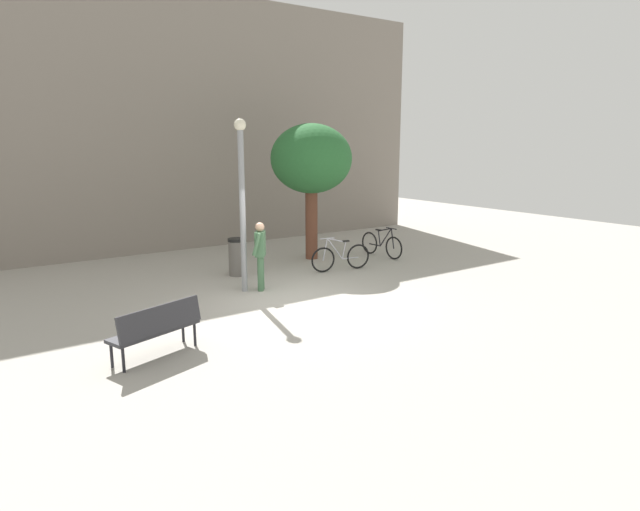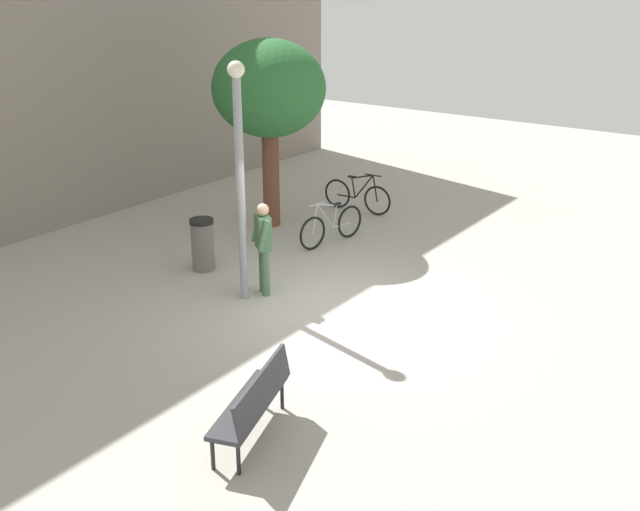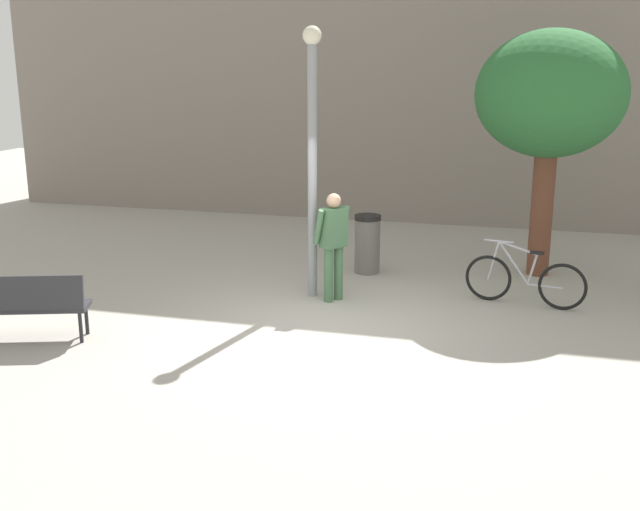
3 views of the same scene
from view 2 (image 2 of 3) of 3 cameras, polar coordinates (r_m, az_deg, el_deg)
The scene contains 9 objects.
ground_plane at distance 12.77m, azimuth 0.73°, elevation -3.96°, with size 36.00×36.00×0.00m, color #A8A399.
building_facade at distance 17.71m, azimuth -22.55°, elevation 15.45°, with size 19.74×2.00×8.29m, color gray.
lamppost at distance 12.40m, azimuth -6.18°, elevation 6.76°, with size 0.28×0.28×4.08m.
person_by_lamppost at distance 12.98m, azimuth -4.39°, elevation 1.02°, with size 0.53×0.61×1.67m.
park_bench at distance 9.16m, azimuth -5.02°, elevation -10.97°, with size 1.67×0.95×0.92m.
plaza_tree at distance 16.22m, azimuth -3.95°, elevation 12.53°, with size 2.44×2.44×4.10m.
bicycle_silver at distance 15.59m, azimuth 0.87°, elevation 2.27°, with size 1.79×0.37×0.97m.
bicycle_black at distance 17.76m, azimuth 2.89°, elevation 4.59°, with size 0.13×1.81×0.97m.
trash_bin at distance 14.34m, azimuth -9.00°, elevation 0.85°, with size 0.46×0.46×1.02m.
Camera 2 is at (-9.49, -6.63, 5.38)m, focal length 41.66 mm.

